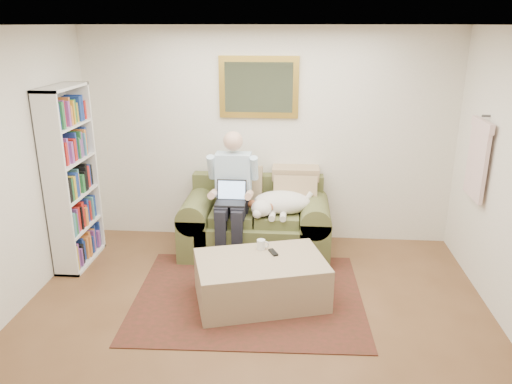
# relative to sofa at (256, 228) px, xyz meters

# --- Properties ---
(room_shell) EXTENTS (4.51, 5.00, 2.61)m
(room_shell) POSITION_rel_sofa_xyz_m (0.10, -1.67, 1.00)
(room_shell) COLOR brown
(room_shell) RESTS_ON ground
(rug) EXTENTS (2.32, 1.89, 0.01)m
(rug) POSITION_rel_sofa_xyz_m (0.02, -1.07, -0.29)
(rug) COLOR #342314
(rug) RESTS_ON room_shell
(sofa) EXTENTS (1.73, 0.88, 1.04)m
(sofa) POSITION_rel_sofa_xyz_m (0.00, 0.00, 0.00)
(sofa) COLOR #5B6334
(sofa) RESTS_ON room_shell
(seated_man) EXTENTS (0.57, 0.82, 1.46)m
(seated_man) POSITION_rel_sofa_xyz_m (-0.26, -0.16, 0.43)
(seated_man) COLOR #8CB9D8
(seated_man) RESTS_ON sofa
(laptop) EXTENTS (0.34, 0.27, 0.24)m
(laptop) POSITION_rel_sofa_xyz_m (-0.26, -0.23, 0.47)
(laptop) COLOR black
(laptop) RESTS_ON seated_man
(sleeping_dog) EXTENTS (0.71, 0.45, 0.27)m
(sleeping_dog) POSITION_rel_sofa_xyz_m (0.31, -0.09, 0.36)
(sleeping_dog) COLOR white
(sleeping_dog) RESTS_ON sofa
(ottoman) EXTENTS (1.40, 1.09, 0.45)m
(ottoman) POSITION_rel_sofa_xyz_m (0.14, -1.13, -0.08)
(ottoman) COLOR tan
(ottoman) RESTS_ON room_shell
(coffee_mug) EXTENTS (0.08, 0.08, 0.10)m
(coffee_mug) POSITION_rel_sofa_xyz_m (0.13, -0.89, 0.20)
(coffee_mug) COLOR white
(coffee_mug) RESTS_ON ottoman
(tv_remote) EXTENTS (0.11, 0.16, 0.02)m
(tv_remote) POSITION_rel_sofa_xyz_m (0.26, -0.98, 0.16)
(tv_remote) COLOR black
(tv_remote) RESTS_ON ottoman
(bookshelf) EXTENTS (0.28, 0.80, 2.00)m
(bookshelf) POSITION_rel_sofa_xyz_m (-2.00, -0.43, 0.70)
(bookshelf) COLOR white
(bookshelf) RESTS_ON room_shell
(wall_mirror) EXTENTS (0.94, 0.04, 0.72)m
(wall_mirror) POSITION_rel_sofa_xyz_m (0.00, 0.44, 1.60)
(wall_mirror) COLOR gold
(wall_mirror) RESTS_ON room_shell
(hanging_shirt) EXTENTS (0.06, 0.52, 0.90)m
(hanging_shirt) POSITION_rel_sofa_xyz_m (2.29, -0.43, 1.05)
(hanging_shirt) COLOR beige
(hanging_shirt) RESTS_ON room_shell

